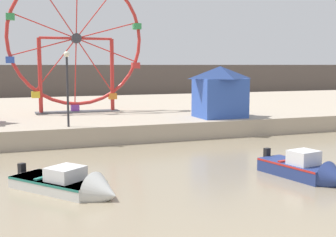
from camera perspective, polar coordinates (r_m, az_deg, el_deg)
name	(u,v)px	position (r m, az deg, el deg)	size (l,w,h in m)	color
quay_promenade	(77,113)	(36.73, -11.50, 0.65)	(110.00, 24.61, 1.05)	tan
distant_town_skyline	(48,82)	(60.07, -15.02, 4.53)	(140.00, 3.00, 4.40)	#564C47
motorboat_pale_grey	(74,186)	(15.87, -11.88, -8.42)	(3.78, 4.35, 1.36)	silver
motorboat_navy_blue	(308,170)	(18.25, 17.41, -6.32)	(2.01, 4.14, 1.44)	navy
ferris_wheel_red_frame	(76,41)	(32.48, -11.63, 9.60)	(9.47, 1.20, 9.95)	red
carnival_booth_blue_tent	(220,91)	(28.93, 6.65, 3.53)	(3.23, 2.67, 3.29)	#3356B7
promenade_lamp_near	(67,78)	(24.83, -12.73, 5.06)	(0.32, 0.32, 4.10)	#2D2D33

